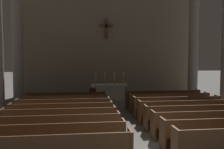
{
  "coord_description": "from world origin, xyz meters",
  "views": [
    {
      "loc": [
        -1.75,
        -6.03,
        2.72
      ],
      "look_at": [
        0.0,
        8.38,
        1.69
      ],
      "focal_mm": 41.18,
      "sensor_mm": 36.0,
      "label": 1
    }
  ],
  "objects_px": {
    "pew_left_row_8": "(66,101)",
    "altar": "(110,92)",
    "pew_left_row_4": "(60,121)",
    "candlestick_outer_right": "(123,80)",
    "pew_left_row_7": "(65,105)",
    "lone_worshipper": "(93,96)",
    "pew_left_row_2": "(54,139)",
    "column_left_third": "(17,41)",
    "pew_left_row_5": "(62,114)",
    "pew_right_row_7": "(169,102)",
    "candlestick_inner_right": "(114,80)",
    "candlestick_outer_left": "(96,80)",
    "pew_left_row_3": "(57,129)",
    "candlestick_inner_left": "(105,80)",
    "pew_right_row_3": "(210,124)",
    "pew_left_row_6": "(63,109)",
    "pew_right_row_6": "(177,106)",
    "pew_right_row_5": "(186,111)",
    "pew_right_row_4": "(196,117)",
    "pew_right_row_8": "(163,99)",
    "column_right_third": "(193,42)"
  },
  "relations": [
    {
      "from": "pew_right_row_4",
      "to": "candlestick_inner_right",
      "type": "distance_m",
      "value": 7.07
    },
    {
      "from": "pew_left_row_6",
      "to": "pew_right_row_6",
      "type": "height_order",
      "value": "same"
    },
    {
      "from": "pew_right_row_8",
      "to": "candlestick_inner_right",
      "type": "relative_size",
      "value": 5.04
    },
    {
      "from": "candlestick_inner_left",
      "to": "lone_worshipper",
      "type": "relative_size",
      "value": 0.59
    },
    {
      "from": "lone_worshipper",
      "to": "candlestick_inner_left",
      "type": "bearing_deg",
      "value": 72.1
    },
    {
      "from": "pew_right_row_6",
      "to": "lone_worshipper",
      "type": "relative_size",
      "value": 2.97
    },
    {
      "from": "pew_left_row_4",
      "to": "column_left_third",
      "type": "relative_size",
      "value": 0.53
    },
    {
      "from": "pew_left_row_4",
      "to": "candlestick_outer_right",
      "type": "distance_m",
      "value": 7.5
    },
    {
      "from": "pew_left_row_7",
      "to": "altar",
      "type": "xyz_separation_m",
      "value": [
        2.5,
        3.71,
        0.06
      ]
    },
    {
      "from": "pew_right_row_5",
      "to": "pew_right_row_7",
      "type": "height_order",
      "value": "same"
    },
    {
      "from": "pew_left_row_8",
      "to": "candlestick_outer_right",
      "type": "xyz_separation_m",
      "value": [
        3.35,
        2.72,
        0.79
      ]
    },
    {
      "from": "lone_worshipper",
      "to": "pew_left_row_6",
      "type": "bearing_deg",
      "value": -123.52
    },
    {
      "from": "pew_left_row_8",
      "to": "pew_right_row_7",
      "type": "bearing_deg",
      "value": -11.16
    },
    {
      "from": "pew_left_row_6",
      "to": "pew_right_row_8",
      "type": "height_order",
      "value": "same"
    },
    {
      "from": "candlestick_inner_right",
      "to": "pew_right_row_8",
      "type": "bearing_deg",
      "value": -51.07
    },
    {
      "from": "pew_right_row_8",
      "to": "candlestick_outer_right",
      "type": "relative_size",
      "value": 5.04
    },
    {
      "from": "column_left_third",
      "to": "pew_left_row_4",
      "type": "bearing_deg",
      "value": -66.79
    },
    {
      "from": "pew_left_row_2",
      "to": "altar",
      "type": "distance_m",
      "value": 9.0
    },
    {
      "from": "candlestick_inner_right",
      "to": "pew_right_row_5",
      "type": "bearing_deg",
      "value": -68.84
    },
    {
      "from": "candlestick_inner_right",
      "to": "candlestick_outer_left",
      "type": "bearing_deg",
      "value": 180.0
    },
    {
      "from": "pew_right_row_3",
      "to": "candlestick_inner_right",
      "type": "height_order",
      "value": "candlestick_inner_right"
    },
    {
      "from": "pew_right_row_8",
      "to": "candlestick_inner_left",
      "type": "xyz_separation_m",
      "value": [
        -2.8,
        2.72,
        0.79
      ]
    },
    {
      "from": "pew_left_row_4",
      "to": "candlestick_outer_right",
      "type": "bearing_deg",
      "value": 63.33
    },
    {
      "from": "pew_left_row_6",
      "to": "column_right_third",
      "type": "bearing_deg",
      "value": 32.07
    },
    {
      "from": "pew_left_row_8",
      "to": "pew_right_row_5",
      "type": "relative_size",
      "value": 1.0
    },
    {
      "from": "pew_left_row_6",
      "to": "pew_left_row_7",
      "type": "distance_m",
      "value": 0.99
    },
    {
      "from": "column_left_third",
      "to": "candlestick_inner_right",
      "type": "height_order",
      "value": "column_left_third"
    },
    {
      "from": "pew_right_row_7",
      "to": "pew_left_row_7",
      "type": "bearing_deg",
      "value": 180.0
    },
    {
      "from": "column_left_third",
      "to": "pew_left_row_2",
      "type": "bearing_deg",
      "value": -71.51
    },
    {
      "from": "pew_left_row_4",
      "to": "pew_right_row_5",
      "type": "height_order",
      "value": "same"
    },
    {
      "from": "pew_left_row_6",
      "to": "pew_right_row_4",
      "type": "height_order",
      "value": "same"
    },
    {
      "from": "pew_left_row_4",
      "to": "candlestick_outer_left",
      "type": "relative_size",
      "value": 5.04
    },
    {
      "from": "candlestick_inner_right",
      "to": "pew_left_row_7",
      "type": "bearing_deg",
      "value": -127.04
    },
    {
      "from": "pew_left_row_7",
      "to": "lone_worshipper",
      "type": "relative_size",
      "value": 2.97
    },
    {
      "from": "pew_left_row_8",
      "to": "altar",
      "type": "height_order",
      "value": "altar"
    },
    {
      "from": "pew_right_row_5",
      "to": "pew_right_row_7",
      "type": "bearing_deg",
      "value": 90.0
    },
    {
      "from": "pew_left_row_5",
      "to": "altar",
      "type": "height_order",
      "value": "altar"
    },
    {
      "from": "candlestick_outer_right",
      "to": "pew_left_row_3",
      "type": "bearing_deg",
      "value": -113.63
    },
    {
      "from": "pew_right_row_5",
      "to": "pew_right_row_6",
      "type": "distance_m",
      "value": 0.99
    },
    {
      "from": "column_right_third",
      "to": "candlestick_outer_left",
      "type": "distance_m",
      "value": 6.78
    },
    {
      "from": "pew_left_row_2",
      "to": "pew_right_row_8",
      "type": "height_order",
      "value": "same"
    },
    {
      "from": "pew_left_row_6",
      "to": "candlestick_inner_left",
      "type": "height_order",
      "value": "candlestick_inner_left"
    },
    {
      "from": "pew_right_row_3",
      "to": "column_right_third",
      "type": "height_order",
      "value": "column_right_third"
    },
    {
      "from": "pew_right_row_3",
      "to": "pew_left_row_8",
      "type": "bearing_deg",
      "value": 135.39
    },
    {
      "from": "pew_left_row_2",
      "to": "column_left_third",
      "type": "bearing_deg",
      "value": 108.49
    },
    {
      "from": "pew_left_row_8",
      "to": "pew_left_row_5",
      "type": "bearing_deg",
      "value": -90.0
    },
    {
      "from": "pew_left_row_3",
      "to": "lone_worshipper",
      "type": "relative_size",
      "value": 2.97
    },
    {
      "from": "altar",
      "to": "candlestick_outer_left",
      "type": "bearing_deg",
      "value": -180.0
    },
    {
      "from": "pew_right_row_7",
      "to": "altar",
      "type": "height_order",
      "value": "altar"
    },
    {
      "from": "pew_left_row_2",
      "to": "candlestick_outer_left",
      "type": "relative_size",
      "value": 5.04
    }
  ]
}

